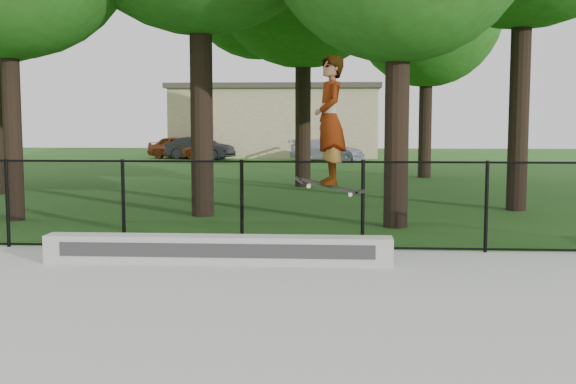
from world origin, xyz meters
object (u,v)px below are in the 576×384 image
car_b (200,148)px  car_c (327,150)px  grind_ledge (218,250)px  skater_airborne (330,122)px  car_a (180,147)px

car_b → car_c: bearing=-83.4°
grind_ledge → skater_airborne: 2.55m
car_b → skater_airborne: skater_airborne is taller
grind_ledge → skater_airborne: (1.68, -0.15, 1.91)m
car_a → car_c: bearing=-79.5°
car_a → skater_airborne: (8.64, -30.01, 1.54)m
car_a → skater_airborne: size_ratio=1.84×
skater_airborne → car_c: bearing=90.6°
car_b → car_c: car_b is taller
car_a → car_c: size_ratio=1.02×
grind_ledge → skater_airborne: bearing=-5.1°
car_c → skater_airborne: size_ratio=1.81×
grind_ledge → car_b: 29.96m
grind_ledge → car_b: size_ratio=1.52×
car_b → car_c: size_ratio=0.94×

